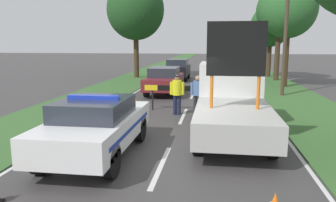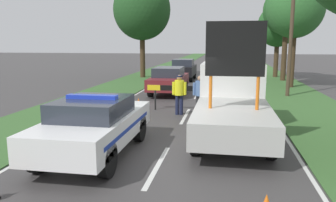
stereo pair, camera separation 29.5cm
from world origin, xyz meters
The scene contains 18 objects.
ground_plane centered at (0.00, 0.00, 0.00)m, with size 160.00×160.00×0.00m, color #3D3A3A.
lane_markings centered at (0.00, 13.31, 0.00)m, with size 6.94×53.65×0.01m.
grass_verge_left centered at (-5.27, 20.00, 0.01)m, with size 3.50×120.00×0.03m.
grass_verge_right centered at (5.27, 20.00, 0.01)m, with size 3.50×120.00×0.03m.
police_car centered at (-1.76, -0.51, 0.80)m, with size 1.86×4.51×1.60m.
work_truck centered at (1.76, 2.28, 1.08)m, with size 2.12×5.72×3.44m.
road_barrier centered at (-0.09, 5.44, 0.91)m, with size 3.39×0.08×1.08m.
police_officer centered at (-0.28, 4.63, 0.96)m, with size 0.58×0.37×1.62m.
pedestrian_civilian centered at (0.54, 4.70, 0.93)m, with size 0.57×0.36×1.59m.
traffic_cone_near_truck centered at (-2.12, 5.14, 0.27)m, with size 0.40×0.40×0.55m.
traffic_cone_behind_barrier centered at (1.27, 6.72, 0.24)m, with size 0.35×0.35×0.49m.
queued_car_wagon_maroon centered at (-1.66, 10.16, 0.79)m, with size 1.77×4.64×1.51m.
queued_car_sedan_black centered at (-1.72, 17.22, 0.85)m, with size 1.72×4.02×1.62m.
roadside_tree_near_left centered at (5.71, 20.64, 4.25)m, with size 3.32×3.32×6.02m.
roadside_tree_near_right centered at (-5.31, 18.43, 5.50)m, with size 4.65×4.65×7.96m.
roadside_tree_mid_left centered at (5.73, 14.03, 5.00)m, with size 3.57×3.57×6.91m.
roadside_tree_far_left centered at (5.89, 17.96, 5.22)m, with size 3.46×3.46×7.08m.
utility_pole centered at (4.89, 10.24, 3.74)m, with size 1.20×0.20×7.24m.
Camera 2 is at (1.51, -8.26, 2.88)m, focal length 35.00 mm.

